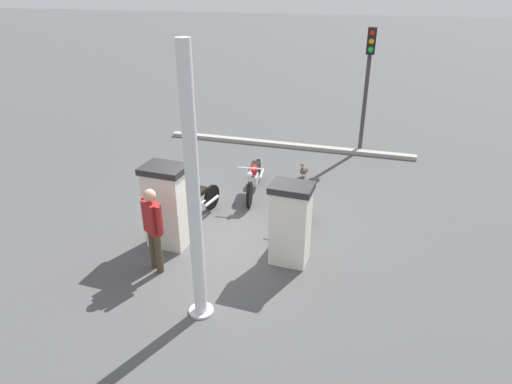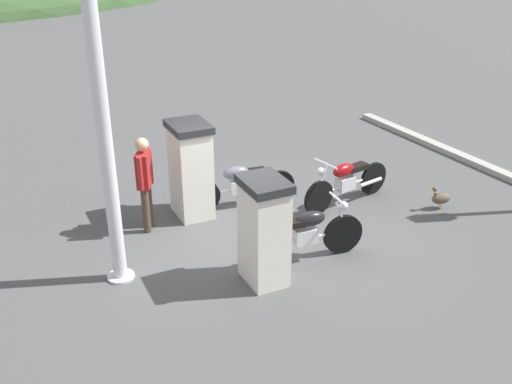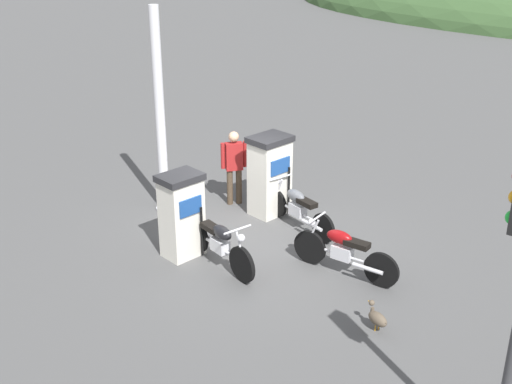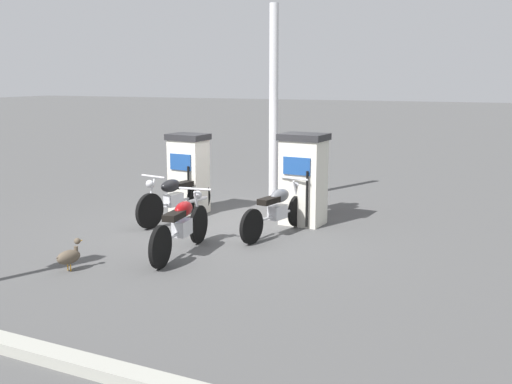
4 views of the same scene
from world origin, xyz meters
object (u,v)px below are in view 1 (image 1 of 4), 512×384
Objects in this scene: fuel_pump_far at (167,206)px; fuel_pump_near at (290,223)px; canopy_support_pole at (194,199)px; motorcycle_extra at (254,177)px; roadside_traffic_light at (368,70)px; wandering_duck at (304,170)px; motorcycle_far_pump at (194,205)px; motorcycle_near_pump at (290,218)px; attendant_person at (153,225)px.

fuel_pump_near is at bearing -89.99° from fuel_pump_far.
motorcycle_extra is at bearing 3.44° from canopy_support_pole.
roadside_traffic_light is (3.70, -2.42, 2.04)m from motorcycle_extra.
fuel_pump_near is at bearing -175.13° from wandering_duck.
motorcycle_far_pump is (0.89, -0.17, -0.41)m from fuel_pump_far.
wandering_duck is 0.11× the size of canopy_support_pole.
motorcycle_far_pump is (0.09, 2.14, -0.01)m from motorcycle_near_pump.
roadside_traffic_light is at bearing -33.20° from motorcycle_extra.
motorcycle_far_pump reaches higher than wandering_duck.
canopy_support_pole is at bearing 148.14° from fuel_pump_near.
roadside_traffic_light is at bearing -31.59° from motorcycle_far_pump.
wandering_duck is (3.96, -2.11, -0.65)m from fuel_pump_far.
roadside_traffic_light is at bearing -9.38° from fuel_pump_near.
motorcycle_far_pump is at bearing -1.04° from attendant_person.
fuel_pump_far is at bearing 109.25° from motorcycle_near_pump.
fuel_pump_far reaches higher than attendant_person.
motorcycle_extra is at bearing 146.80° from roadside_traffic_light.
fuel_pump_near is 4.02m from wandering_duck.
roadside_traffic_light reaches higher than fuel_pump_near.
attendant_person is at bearing 178.96° from motorcycle_far_pump.
canopy_support_pole reaches higher than motorcycle_near_pump.
motorcycle_near_pump is at bearing -20.42° from canopy_support_pole.
canopy_support_pole reaches higher than roadside_traffic_light.
motorcycle_extra is 1.24× the size of attendant_person.
attendant_person is at bearing 157.80° from wandering_duck.
wandering_duck is (3.07, -1.95, -0.24)m from motorcycle_far_pump.
attendant_person is 3.63× the size of wandering_duck.
motorcycle_extra is 4.50× the size of wandering_duck.
roadside_traffic_light reaches higher than fuel_pump_far.
fuel_pump_near is at bearing -31.86° from canopy_support_pole.
fuel_pump_near is 0.80× the size of motorcycle_far_pump.
motorcycle_extra reaches higher than wandering_duck.
wandering_duck is (3.16, 0.19, -0.25)m from motorcycle_near_pump.
fuel_pump_near is 0.44× the size of roadside_traffic_light.
fuel_pump_far is 4.54m from wandering_duck.
attendant_person reaches higher than fuel_pump_near.
canopy_support_pole is (-2.69, -1.17, 1.60)m from motorcycle_far_pump.
roadside_traffic_light is at bearing -25.03° from attendant_person.
fuel_pump_near is 2.97m from motorcycle_extra.
canopy_support_pole is (-2.60, 0.97, 1.59)m from motorcycle_near_pump.
canopy_support_pole reaches higher than fuel_pump_near.
wandering_duck is (1.36, -1.04, -0.25)m from motorcycle_extra.
fuel_pump_far is 0.40× the size of canopy_support_pole.
wandering_duck is 6.09m from canopy_support_pole.
fuel_pump_far is 1.00m from motorcycle_far_pump.
wandering_duck is at bearing 149.48° from roadside_traffic_light.
canopy_support_pole is (-4.40, -0.26, 1.59)m from motorcycle_extra.
fuel_pump_far reaches higher than fuel_pump_near.
motorcycle_extra is at bearing 27.92° from fuel_pump_near.
wandering_duck is at bearing -7.69° from canopy_support_pole.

